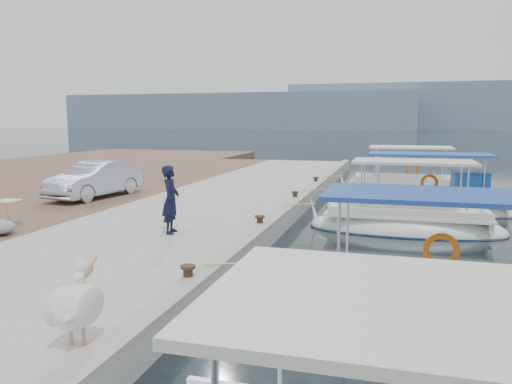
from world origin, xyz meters
TOP-DOWN VIEW (x-y plane):
  - ground at (0.00, 0.00)m, footprint 400.00×400.00m
  - concrete_quay at (-3.00, 5.00)m, footprint 6.00×40.00m
  - quay_curb at (-0.22, 5.00)m, footprint 0.44×40.00m
  - cobblestone_strip at (-8.00, 5.00)m, footprint 4.00×40.00m
  - distant_hills at (29.61, 201.49)m, footprint 330.00×60.00m
  - fishing_caique_b at (3.84, -2.79)m, footprint 6.50×2.13m
  - fishing_caique_c at (3.61, 4.40)m, footprint 6.04×2.19m
  - fishing_caique_d at (4.37, 8.16)m, footprint 7.35×2.22m
  - fishing_caique_e at (3.74, 13.16)m, footprint 6.29×2.29m
  - mooring_bollards at (-0.35, 1.50)m, footprint 0.28×20.28m
  - pelican at (-0.75, -6.22)m, footprint 0.69×1.36m
  - fisherman at (-2.40, 0.16)m, footprint 0.55×0.73m
  - parked_car at (-7.92, 5.07)m, footprint 2.04×4.37m
  - folding_table at (-7.23, -0.22)m, footprint 0.55×0.55m

SIDE VIEW (x-z plane):
  - ground at x=0.00m, z-range 0.00..0.00m
  - fishing_caique_e at x=3.74m, z-range -1.29..1.54m
  - fishing_caique_b at x=3.84m, z-range -1.29..1.54m
  - fishing_caique_c at x=3.61m, z-range -1.29..1.54m
  - fishing_caique_d at x=4.37m, z-range -1.23..1.60m
  - concrete_quay at x=-3.00m, z-range 0.00..0.50m
  - cobblestone_strip at x=-8.00m, z-range 0.00..0.50m
  - quay_curb at x=-0.22m, z-range 0.50..0.62m
  - mooring_bollards at x=-0.35m, z-range 0.53..0.86m
  - folding_table at x=-7.23m, z-range 0.66..1.39m
  - pelican at x=-0.75m, z-range 0.52..1.57m
  - parked_car at x=-7.92m, z-range 0.50..1.89m
  - fisherman at x=-2.40m, z-range 0.50..2.30m
  - distant_hills at x=29.61m, z-range -1.39..16.61m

